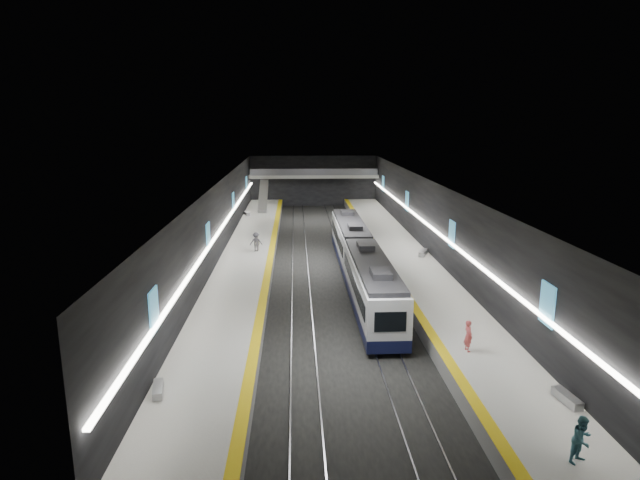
{
  "coord_description": "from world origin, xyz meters",
  "views": [
    {
      "loc": [
        -2.87,
        -50.27,
        13.76
      ],
      "look_at": [
        -0.53,
        0.38,
        2.2
      ],
      "focal_mm": 30.0,
      "sensor_mm": 36.0,
      "label": 1
    }
  ],
  "objects_px": {
    "bench_right_near": "(567,398)",
    "passenger_left_a": "(258,243)",
    "bench_left_near": "(158,390)",
    "passenger_left_b": "(256,242)",
    "escalator": "(263,196)",
    "bench_left_far": "(247,213)",
    "passenger_right_b": "(582,440)",
    "bench_right_far": "(423,253)",
    "passenger_right_a": "(468,336)",
    "train": "(359,258)"
  },
  "relations": [
    {
      "from": "escalator",
      "to": "passenger_right_a",
      "type": "distance_m",
      "value": 50.85
    },
    {
      "from": "escalator",
      "to": "passenger_left_b",
      "type": "relative_size",
      "value": 4.25
    },
    {
      "from": "passenger_right_a",
      "to": "passenger_left_b",
      "type": "bearing_deg",
      "value": 19.24
    },
    {
      "from": "bench_right_near",
      "to": "passenger_right_b",
      "type": "distance_m",
      "value": 4.66
    },
    {
      "from": "bench_right_near",
      "to": "passenger_left_b",
      "type": "distance_m",
      "value": 33.65
    },
    {
      "from": "escalator",
      "to": "bench_left_far",
      "type": "xyz_separation_m",
      "value": [
        -2.0,
        -4.71,
        -1.69
      ]
    },
    {
      "from": "escalator",
      "to": "passenger_left_a",
      "type": "bearing_deg",
      "value": -88.03
    },
    {
      "from": "bench_left_near",
      "to": "escalator",
      "type": "bearing_deg",
      "value": 76.62
    },
    {
      "from": "bench_left_near",
      "to": "passenger_left_b",
      "type": "bearing_deg",
      "value": 73.19
    },
    {
      "from": "bench_right_near",
      "to": "bench_left_far",
      "type": "bearing_deg",
      "value": 103.52
    },
    {
      "from": "bench_right_near",
      "to": "passenger_right_b",
      "type": "xyz_separation_m",
      "value": [
        -1.68,
        -4.29,
        0.73
      ]
    },
    {
      "from": "escalator",
      "to": "bench_right_far",
      "type": "bearing_deg",
      "value": -58.52
    },
    {
      "from": "bench_right_near",
      "to": "bench_right_far",
      "type": "bearing_deg",
      "value": 83.15
    },
    {
      "from": "bench_left_near",
      "to": "passenger_right_b",
      "type": "height_order",
      "value": "passenger_right_b"
    },
    {
      "from": "escalator",
      "to": "bench_left_near",
      "type": "bearing_deg",
      "value": -92.17
    },
    {
      "from": "passenger_left_b",
      "to": "passenger_right_b",
      "type": "bearing_deg",
      "value": 108.15
    },
    {
      "from": "bench_right_far",
      "to": "passenger_left_a",
      "type": "relative_size",
      "value": 1.25
    },
    {
      "from": "bench_right_far",
      "to": "passenger_right_b",
      "type": "height_order",
      "value": "passenger_right_b"
    },
    {
      "from": "bench_left_far",
      "to": "passenger_left_b",
      "type": "height_order",
      "value": "passenger_left_b"
    },
    {
      "from": "passenger_left_a",
      "to": "escalator",
      "type": "bearing_deg",
      "value": -154.62
    },
    {
      "from": "bench_left_near",
      "to": "bench_right_far",
      "type": "distance_m",
      "value": 31.6
    },
    {
      "from": "bench_right_far",
      "to": "passenger_left_a",
      "type": "distance_m",
      "value": 16.09
    },
    {
      "from": "passenger_right_b",
      "to": "passenger_left_b",
      "type": "xyz_separation_m",
      "value": [
        -14.61,
        33.73,
        -0.01
      ]
    },
    {
      "from": "bench_right_far",
      "to": "passenger_right_b",
      "type": "xyz_separation_m",
      "value": [
        -1.43,
        -31.45,
        0.71
      ]
    },
    {
      "from": "bench_right_near",
      "to": "passenger_left_a",
      "type": "bearing_deg",
      "value": 111.26
    },
    {
      "from": "train",
      "to": "passenger_right_b",
      "type": "distance_m",
      "value": 26.75
    },
    {
      "from": "bench_left_near",
      "to": "passenger_right_b",
      "type": "distance_m",
      "value": 18.36
    },
    {
      "from": "bench_left_far",
      "to": "bench_right_near",
      "type": "height_order",
      "value": "bench_right_near"
    },
    {
      "from": "bench_right_near",
      "to": "passenger_right_b",
      "type": "relative_size",
      "value": 0.93
    },
    {
      "from": "passenger_right_a",
      "to": "passenger_right_b",
      "type": "bearing_deg",
      "value": 176.13
    },
    {
      "from": "bench_left_far",
      "to": "train",
      "type": "bearing_deg",
      "value": -86.26
    },
    {
      "from": "bench_right_near",
      "to": "passenger_left_a",
      "type": "xyz_separation_m",
      "value": [
        -16.14,
        29.58,
        0.57
      ]
    },
    {
      "from": "bench_left_far",
      "to": "passenger_right_b",
      "type": "xyz_separation_m",
      "value": [
        17.32,
        -54.12,
        0.74
      ]
    },
    {
      "from": "passenger_left_a",
      "to": "bench_right_far",
      "type": "bearing_deg",
      "value": 104.76
    },
    {
      "from": "passenger_left_a",
      "to": "bench_left_far",
      "type": "bearing_deg",
      "value": -148.55
    },
    {
      "from": "escalator",
      "to": "passenger_right_a",
      "type": "bearing_deg",
      "value": -73.8
    },
    {
      "from": "bench_left_near",
      "to": "bench_left_far",
      "type": "bearing_deg",
      "value": 78.79
    },
    {
      "from": "escalator",
      "to": "bench_right_far",
      "type": "relative_size",
      "value": 4.07
    },
    {
      "from": "bench_right_far",
      "to": "passenger_left_b",
      "type": "bearing_deg",
      "value": -164.32
    },
    {
      "from": "passenger_right_b",
      "to": "bench_left_near",
      "type": "bearing_deg",
      "value": 131.35
    },
    {
      "from": "train",
      "to": "escalator",
      "type": "relative_size",
      "value": 3.76
    },
    {
      "from": "bench_left_near",
      "to": "bench_left_far",
      "type": "height_order",
      "value": "bench_left_far"
    },
    {
      "from": "bench_left_near",
      "to": "passenger_left_b",
      "type": "relative_size",
      "value": 0.86
    },
    {
      "from": "bench_right_far",
      "to": "passenger_right_b",
      "type": "distance_m",
      "value": 31.49
    },
    {
      "from": "passenger_right_a",
      "to": "passenger_left_b",
      "type": "relative_size",
      "value": 0.96
    },
    {
      "from": "bench_left_near",
      "to": "passenger_right_b",
      "type": "xyz_separation_m",
      "value": [
        17.32,
        -6.02,
        0.75
      ]
    },
    {
      "from": "escalator",
      "to": "bench_right_far",
      "type": "distance_m",
      "value": 32.14
    },
    {
      "from": "train",
      "to": "passenger_left_b",
      "type": "height_order",
      "value": "train"
    },
    {
      "from": "train",
      "to": "passenger_right_b",
      "type": "bearing_deg",
      "value": -78.52
    },
    {
      "from": "bench_left_far",
      "to": "bench_left_near",
      "type": "bearing_deg",
      "value": -109.53
    }
  ]
}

